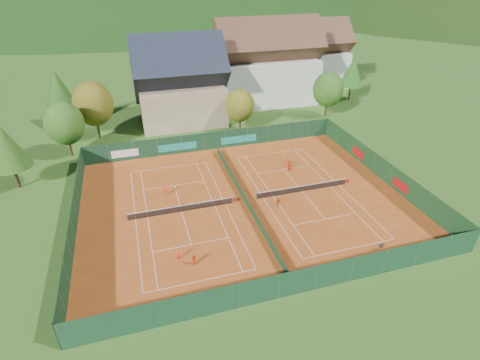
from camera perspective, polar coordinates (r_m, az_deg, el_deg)
The scene contains 33 objects.
ground at distance 47.56m, azimuth 0.70°, elevation -3.27°, with size 600.00×600.00×0.00m, color #2E581B.
clay_pad at distance 47.55m, azimuth 0.70°, elevation -3.24°, with size 40.00×32.00×0.01m, color #AA4819.
court_markings_left at distance 46.19m, azimuth -8.85°, elevation -4.78°, with size 11.03×23.83×0.00m.
court_markings_right at distance 50.16m, azimuth 9.46°, elevation -1.73°, with size 11.03×23.83×0.00m.
tennis_net_left at distance 45.92m, azimuth -8.71°, elevation -4.25°, with size 13.30×0.10×1.02m.
tennis_net_right at distance 49.96m, azimuth 9.66°, elevation -1.22°, with size 13.30×0.10×1.02m.
court_divider at distance 47.27m, azimuth 0.70°, elevation -2.74°, with size 0.03×28.80×1.00m.
fence_north at distance 60.31m, azimuth -4.27°, elevation 5.96°, with size 40.00×0.10×3.00m.
fence_south at distance 35.11m, azimuth 8.80°, elevation -15.12°, with size 40.00×0.04×3.00m.
fence_west at distance 45.89m, azimuth -23.99°, elevation -5.40°, with size 0.04×32.00×3.00m.
fence_east at distance 55.38m, azimuth 20.86°, elevation 1.58°, with size 0.09×32.00×3.00m.
chalet at distance 71.11m, azimuth -9.12°, elevation 13.94°, with size 16.20×12.00×16.00m.
hotel_block_a at distance 81.10m, azimuth 4.08°, elevation 16.82°, with size 21.60×11.00×17.25m.
hotel_block_b at distance 93.96m, azimuth 10.71°, elevation 17.80°, with size 17.28×10.00×15.50m.
tree_west_front at distance 62.23m, azimuth -25.20°, elevation 7.80°, with size 5.72×5.72×8.69m.
tree_west_mid at distance 67.15m, azimuth -21.47°, elevation 10.75°, with size 6.44×6.44×9.78m.
tree_west_back at distance 75.33m, azimuth -25.95°, elevation 12.34°, with size 5.60×5.60×10.00m.
tree_center at distance 66.01m, azimuth -0.01°, elevation 11.28°, with size 5.01×5.01×7.60m.
tree_east_front at distance 74.45m, azimuth 13.28°, elevation 13.28°, with size 5.72×5.72×8.69m.
tree_east_mid at distance 85.94m, azimuth 16.79°, elevation 15.53°, with size 5.04×5.04×9.00m.
tree_west_side at distance 56.06m, azimuth -32.09°, elevation 4.37°, with size 5.04×5.04×9.00m.
tree_east_back at distance 88.69m, azimuth 9.48°, elevation 17.26°, with size 7.15×7.15×10.86m.
mountain_backdrop at distance 282.04m, azimuth -8.37°, elevation 16.59°, with size 820.00×530.00×242.00m.
ball_hopper at distance 42.43m, azimuth 20.61°, elevation -9.39°, with size 0.34×0.34×0.80m.
loose_ball_0 at distance 42.77m, azimuth -9.66°, elevation -8.09°, with size 0.07×0.07×0.07m, color #CCD833.
loose_ball_1 at distance 42.45m, azimuth 7.63°, elevation -8.23°, with size 0.07×0.07×0.07m, color #CCD833.
loose_ball_2 at distance 52.32m, azimuth 3.76°, elevation 0.14°, with size 0.07×0.07×0.07m, color #CCD833.
player_left_near at distance 39.12m, azimuth -9.44°, elevation -11.22°, with size 0.46×0.30×1.26m, color #F65015.
player_left_mid at distance 38.23m, azimuth -7.02°, elevation -12.05°, with size 0.67×0.52×1.38m, color #F24C15.
player_left_far at distance 49.34m, azimuth -11.33°, elevation -1.56°, with size 0.92×0.53×1.43m, color #ED4F15.
player_right_near at distance 46.47m, azimuth 5.79°, elevation -3.32°, with size 0.78×0.33×1.34m, color #D55312.
player_right_far_a at distance 55.70m, azimuth 7.18°, elevation 2.76°, with size 0.71×0.46×1.45m, color #D14A12.
player_right_far_b at distance 54.49m, azimuth 7.53°, elevation 1.96°, with size 1.16×0.37×1.26m, color #E44E14.
Camera 1 is at (-11.95, -37.72, 26.36)m, focal length 28.00 mm.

